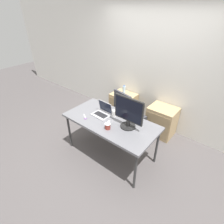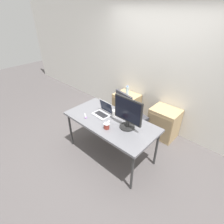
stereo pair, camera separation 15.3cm
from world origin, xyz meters
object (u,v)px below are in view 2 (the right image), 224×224
object	(u,v)px
office_chair	(130,120)
monitor	(128,113)
coffee_cup_brown	(107,126)
cabinet_right	(164,123)
cabinet_left	(126,107)
water_bottle	(127,90)
laptop_center	(103,112)
mouse	(109,121)
coffee_cup_white	(114,113)

from	to	relation	value
office_chair	monitor	size ratio (longest dim) A/B	2.07
office_chair	coffee_cup_brown	distance (m)	0.97
cabinet_right	cabinet_left	bearing A→B (deg)	180.00
cabinet_left	coffee_cup_brown	size ratio (longest dim) A/B	6.75
office_chair	water_bottle	xyz separation A→B (m)	(-0.50, 0.51, 0.35)
office_chair	coffee_cup_brown	bearing A→B (deg)	-78.31
office_chair	coffee_cup_brown	xyz separation A→B (m)	(0.18, -0.86, 0.41)
laptop_center	monitor	bearing A→B (deg)	-0.74
mouse	monitor	bearing A→B (deg)	17.54
mouse	coffee_cup_brown	bearing A→B (deg)	-56.93
cabinet_right	coffee_cup_brown	xyz separation A→B (m)	(-0.34, -1.37, 0.49)
mouse	coffee_cup_brown	size ratio (longest dim) A/B	0.63
laptop_center	coffee_cup_brown	world-z (taller)	laptop_center
cabinet_right	water_bottle	distance (m)	1.10
mouse	coffee_cup_white	bearing A→B (deg)	106.55
coffee_cup_white	coffee_cup_brown	world-z (taller)	coffee_cup_white
cabinet_left	laptop_center	distance (m)	1.27
mouse	water_bottle	bearing A→B (deg)	115.30
cabinet_right	mouse	world-z (taller)	mouse
laptop_center	coffee_cup_white	bearing A→B (deg)	28.79
water_bottle	laptop_center	size ratio (longest dim) A/B	0.69
cabinet_right	mouse	bearing A→B (deg)	-109.58
water_bottle	cabinet_right	bearing A→B (deg)	-0.12
cabinet_right	coffee_cup_brown	distance (m)	1.50
water_bottle	coffee_cup_brown	distance (m)	1.53
office_chair	coffee_cup_brown	size ratio (longest dim) A/B	11.23
monitor	cabinet_left	bearing A→B (deg)	128.49
cabinet_left	monitor	size ratio (longest dim) A/B	1.25
office_chair	mouse	size ratio (longest dim) A/B	17.81
cabinet_left	coffee_cup_white	world-z (taller)	coffee_cup_white
office_chair	water_bottle	bearing A→B (deg)	134.22
cabinet_left	water_bottle	world-z (taller)	water_bottle
laptop_center	monitor	xyz separation A→B (m)	(0.56, -0.01, 0.21)
cabinet_right	laptop_center	size ratio (longest dim) A/B	2.01
monitor	cabinet_right	bearing A→B (deg)	83.86
office_chair	laptop_center	distance (m)	0.75
cabinet_right	monitor	bearing A→B (deg)	-96.14
cabinet_right	water_bottle	size ratio (longest dim) A/B	2.93
office_chair	cabinet_left	size ratio (longest dim) A/B	1.66
water_bottle	monitor	bearing A→B (deg)	-51.57
cabinet_right	monitor	world-z (taller)	monitor
laptop_center	monitor	distance (m)	0.60
cabinet_right	monitor	xyz separation A→B (m)	(-0.12, -1.12, 0.71)
office_chair	water_bottle	world-z (taller)	office_chair
water_bottle	mouse	distance (m)	1.36
monitor	coffee_cup_brown	xyz separation A→B (m)	(-0.22, -0.25, -0.21)
office_chair	cabinet_left	bearing A→B (deg)	134.34
mouse	cabinet_right	bearing A→B (deg)	70.42
cabinet_right	coffee_cup_brown	bearing A→B (deg)	-103.86
coffee_cup_white	coffee_cup_brown	distance (m)	0.39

